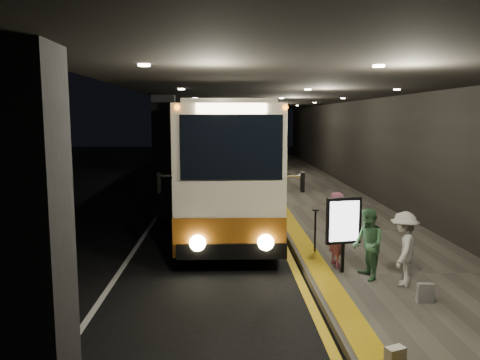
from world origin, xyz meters
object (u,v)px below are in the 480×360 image
object	(u,v)px
coach_second	(232,148)
passenger_waiting_white	(404,249)
coach_third	(227,138)
info_sign	(344,222)
passenger_waiting_green	(368,244)
bag_plain	(395,359)
coach_main	(229,166)
stanchion_post	(315,231)
passenger_boarding	(337,229)
bag_polka	(425,293)

from	to	relation	value
coach_second	passenger_waiting_white	distance (m)	19.68
coach_third	info_sign	size ratio (longest dim) A/B	6.71
passenger_waiting_green	info_sign	bearing A→B (deg)	-142.07
coach_second	bag_plain	world-z (taller)	coach_second
coach_main	passenger_waiting_white	bearing A→B (deg)	-63.86
coach_third	passenger_waiting_white	xyz separation A→B (m)	(3.48, -34.96, -0.78)
info_sign	stanchion_post	size ratio (longest dim) A/B	1.54
passenger_boarding	stanchion_post	size ratio (longest dim) A/B	1.58
passenger_waiting_white	bag_plain	size ratio (longest dim) A/B	4.63
passenger_boarding	bag_polka	distance (m)	2.62
coach_third	stanchion_post	bearing A→B (deg)	-90.02
passenger_waiting_white	info_sign	world-z (taller)	info_sign
coach_main	info_sign	distance (m)	6.99
passenger_boarding	info_sign	bearing A→B (deg)	172.27
coach_second	passenger_boarding	world-z (taller)	coach_second
bag_polka	coach_third	bearing A→B (deg)	95.66
coach_third	passenger_boarding	xyz separation A→B (m)	(2.41, -33.62, -0.68)
coach_second	info_sign	distance (m)	18.68
coach_second	coach_main	bearing A→B (deg)	-94.74
passenger_waiting_white	coach_second	bearing A→B (deg)	-141.66
coach_main	passenger_boarding	size ratio (longest dim) A/B	7.22
coach_second	passenger_waiting_white	bearing A→B (deg)	-83.88
coach_second	bag_plain	bearing A→B (deg)	-88.62
passenger_waiting_green	passenger_boarding	bearing A→B (deg)	-160.55
coach_third	passenger_boarding	distance (m)	33.72
bag_polka	coach_second	bearing A→B (deg)	99.35
bag_polka	stanchion_post	world-z (taller)	stanchion_post
coach_third	info_sign	bearing A→B (deg)	-89.67
coach_main	coach_second	xyz separation A→B (m)	(0.28, 12.04, -0.12)
passenger_waiting_white	passenger_waiting_green	bearing A→B (deg)	-93.69
coach_second	bag_polka	bearing A→B (deg)	-84.08
passenger_waiting_white	stanchion_post	bearing A→B (deg)	-122.12
passenger_waiting_green	bag_polka	world-z (taller)	passenger_waiting_green
coach_main	bag_polka	world-z (taller)	coach_main
bag_plain	info_sign	xyz separation A→B (m)	(0.31, 4.11, 0.98)
coach_main	info_sign	xyz separation A→B (m)	(2.49, -6.51, -0.59)
coach_second	bag_plain	size ratio (longest dim) A/B	35.29
bag_plain	info_sign	size ratio (longest dim) A/B	0.20
info_sign	passenger_waiting_white	bearing A→B (deg)	-48.84
coach_main	passenger_waiting_white	size ratio (longest dim) A/B	8.17
coach_second	passenger_waiting_green	bearing A→B (deg)	-85.53
info_sign	passenger_waiting_green	bearing A→B (deg)	-56.54
coach_second	passenger_boarding	bearing A→B (deg)	-86.49
coach_second	passenger_waiting_white	world-z (taller)	coach_second
coach_main	bag_plain	distance (m)	10.96
passenger_waiting_green	passenger_waiting_white	size ratio (longest dim) A/B	0.99
coach_main	passenger_boarding	bearing A→B (deg)	-67.22
passenger_waiting_green	passenger_waiting_white	world-z (taller)	passenger_waiting_white
coach_main	info_sign	bearing A→B (deg)	-68.64
passenger_waiting_green	passenger_waiting_white	distance (m)	0.75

